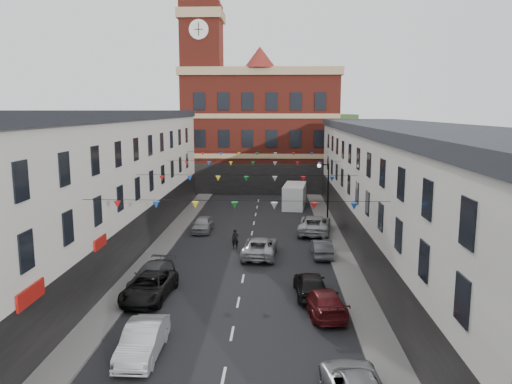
# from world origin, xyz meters

# --- Properties ---
(ground) EXTENTS (160.00, 160.00, 0.00)m
(ground) POSITION_xyz_m (0.00, 0.00, 0.00)
(ground) COLOR black
(ground) RESTS_ON ground
(pavement_left) EXTENTS (1.80, 64.00, 0.15)m
(pavement_left) POSITION_xyz_m (-6.90, 2.00, 0.07)
(pavement_left) COLOR #605E5B
(pavement_left) RESTS_ON ground
(pavement_right) EXTENTS (1.80, 64.00, 0.15)m
(pavement_right) POSITION_xyz_m (6.90, 2.00, 0.07)
(pavement_right) COLOR #605E5B
(pavement_right) RESTS_ON ground
(terrace_left) EXTENTS (8.40, 56.00, 10.70)m
(terrace_left) POSITION_xyz_m (-11.78, 1.00, 5.35)
(terrace_left) COLOR beige
(terrace_left) RESTS_ON ground
(terrace_right) EXTENTS (8.40, 56.00, 9.70)m
(terrace_right) POSITION_xyz_m (11.78, 1.00, 4.85)
(terrace_right) COLOR beige
(terrace_right) RESTS_ON ground
(civic_building) EXTENTS (20.60, 13.30, 18.50)m
(civic_building) POSITION_xyz_m (0.00, 37.95, 8.14)
(civic_building) COLOR maroon
(civic_building) RESTS_ON ground
(clock_tower) EXTENTS (5.60, 5.60, 30.00)m
(clock_tower) POSITION_xyz_m (-7.50, 35.00, 14.93)
(clock_tower) COLOR maroon
(clock_tower) RESTS_ON ground
(distant_hill) EXTENTS (40.00, 14.00, 10.00)m
(distant_hill) POSITION_xyz_m (-4.00, 62.00, 5.00)
(distant_hill) COLOR #345226
(distant_hill) RESTS_ON ground
(street_lamp) EXTENTS (1.10, 0.36, 6.00)m
(street_lamp) POSITION_xyz_m (6.55, 14.00, 3.90)
(street_lamp) COLOR black
(street_lamp) RESTS_ON ground
(car_left_b) EXTENTS (1.53, 4.40, 1.45)m
(car_left_b) POSITION_xyz_m (-3.72, -10.37, 0.72)
(car_left_b) COLOR #AEB0B6
(car_left_b) RESTS_ON ground
(car_left_c) EXTENTS (2.69, 5.19, 1.40)m
(car_left_c) POSITION_xyz_m (-5.15, -3.63, 0.70)
(car_left_c) COLOR black
(car_left_c) RESTS_ON ground
(car_left_d) EXTENTS (2.42, 4.85, 1.35)m
(car_left_d) POSITION_xyz_m (-5.50, -1.56, 0.68)
(car_left_d) COLOR #3B3D42
(car_left_d) RESTS_ON ground
(car_left_e) EXTENTS (1.69, 4.01, 1.35)m
(car_left_e) POSITION_xyz_m (-4.42, 12.47, 0.68)
(car_left_e) COLOR #92959A
(car_left_e) RESTS_ON ground
(car_right_c) EXTENTS (2.49, 4.86, 1.35)m
(car_right_c) POSITION_xyz_m (4.66, -5.37, 0.67)
(car_right_c) COLOR #531013
(car_right_c) RESTS_ON ground
(car_right_d) EXTENTS (1.99, 4.41, 1.47)m
(car_right_d) POSITION_xyz_m (4.13, -2.95, 0.74)
(car_right_d) COLOR black
(car_right_d) RESTS_ON ground
(car_right_e) EXTENTS (1.40, 3.92, 1.29)m
(car_right_e) POSITION_xyz_m (5.50, 5.16, 0.64)
(car_right_e) COLOR #44464B
(car_right_e) RESTS_ON ground
(car_right_f) EXTENTS (3.42, 6.06, 1.60)m
(car_right_f) POSITION_xyz_m (5.50, 12.25, 0.80)
(car_right_f) COLOR #A9ACAE
(car_right_f) RESTS_ON ground
(moving_car) EXTENTS (2.70, 5.35, 1.45)m
(moving_car) POSITION_xyz_m (0.91, 5.03, 0.73)
(moving_car) COLOR #A6A8AD
(moving_car) RESTS_ON ground
(white_van) EXTENTS (2.91, 6.03, 2.57)m
(white_van) POSITION_xyz_m (4.17, 24.20, 1.28)
(white_van) COLOR white
(white_van) RESTS_ON ground
(pedestrian) EXTENTS (0.57, 0.38, 1.55)m
(pedestrian) POSITION_xyz_m (-1.07, 7.04, 0.78)
(pedestrian) COLOR black
(pedestrian) RESTS_ON ground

